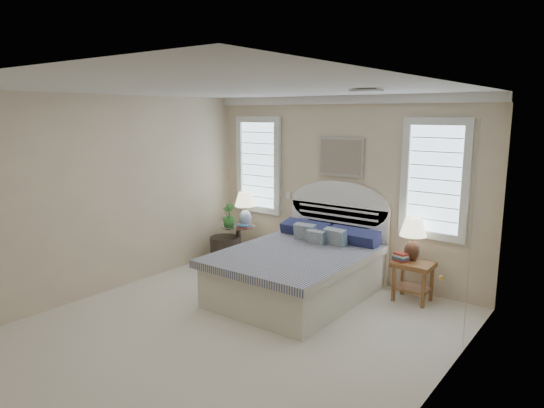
% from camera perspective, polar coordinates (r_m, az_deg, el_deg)
% --- Properties ---
extents(floor, '(4.50, 5.00, 0.01)m').
position_cam_1_polar(floor, '(5.72, -4.94, -14.77)').
color(floor, beige).
rests_on(floor, ground).
extents(ceiling, '(4.50, 5.00, 0.01)m').
position_cam_1_polar(ceiling, '(5.18, -5.43, 13.34)').
color(ceiling, silver).
rests_on(ceiling, wall_back).
extents(wall_back, '(4.50, 0.02, 2.70)m').
position_cam_1_polar(wall_back, '(7.30, 8.12, 1.86)').
color(wall_back, beige).
rests_on(wall_back, floor).
extents(wall_left, '(0.02, 5.00, 2.70)m').
position_cam_1_polar(wall_left, '(6.98, -19.00, 0.98)').
color(wall_left, beige).
rests_on(wall_left, floor).
extents(wall_right, '(0.02, 5.00, 2.70)m').
position_cam_1_polar(wall_right, '(4.16, 18.55, -5.29)').
color(wall_right, beige).
rests_on(wall_right, floor).
extents(crown_molding, '(4.50, 0.08, 0.12)m').
position_cam_1_polar(crown_molding, '(7.18, 8.23, 12.05)').
color(crown_molding, white).
rests_on(crown_molding, wall_back).
extents(hvac_vent, '(0.30, 0.20, 0.02)m').
position_cam_1_polar(hvac_vent, '(5.16, 11.05, 12.98)').
color(hvac_vent, '#B2B2B2').
rests_on(hvac_vent, ceiling).
extents(switch_plate, '(0.08, 0.01, 0.12)m').
position_cam_1_polar(switch_plate, '(7.82, 1.93, 1.06)').
color(switch_plate, white).
rests_on(switch_plate, wall_back).
extents(window_left, '(0.90, 0.06, 1.60)m').
position_cam_1_polar(window_left, '(8.11, -1.55, 4.62)').
color(window_left, silver).
rests_on(window_left, wall_back).
extents(window_right, '(0.90, 0.06, 1.60)m').
position_cam_1_polar(window_right, '(6.69, 18.63, 2.77)').
color(window_right, silver).
rests_on(window_right, wall_back).
extents(painting, '(0.74, 0.04, 0.58)m').
position_cam_1_polar(painting, '(7.21, 8.06, 5.52)').
color(painting, silver).
rests_on(painting, wall_back).
extents(closet_door, '(0.02, 1.80, 2.40)m').
position_cam_1_polar(closet_door, '(5.33, 22.42, -3.79)').
color(closet_door, silver).
rests_on(closet_door, floor).
extents(bed, '(1.72, 2.28, 1.47)m').
position_cam_1_polar(bed, '(6.65, 3.49, -7.47)').
color(bed, silver).
rests_on(bed, floor).
extents(side_table_left, '(0.56, 0.56, 0.63)m').
position_cam_1_polar(side_table_left, '(8.07, -3.97, -4.21)').
color(side_table_left, black).
rests_on(side_table_left, floor).
extents(nightstand_right, '(0.50, 0.40, 0.53)m').
position_cam_1_polar(nightstand_right, '(6.69, 16.28, -7.80)').
color(nightstand_right, brown).
rests_on(nightstand_right, floor).
extents(floor_pot, '(0.57, 0.57, 0.45)m').
position_cam_1_polar(floor_pot, '(8.08, -5.55, -5.40)').
color(floor_pot, black).
rests_on(floor_pot, floor).
extents(lamp_left, '(0.41, 0.41, 0.55)m').
position_cam_1_polar(lamp_left, '(7.95, -3.18, -0.12)').
color(lamp_left, white).
rests_on(lamp_left, side_table_left).
extents(lamp_right, '(0.45, 0.45, 0.57)m').
position_cam_1_polar(lamp_right, '(6.66, 16.25, -3.45)').
color(lamp_right, black).
rests_on(lamp_right, nightstand_right).
extents(potted_plant, '(0.23, 0.23, 0.38)m').
position_cam_1_polar(potted_plant, '(7.89, -5.11, -1.35)').
color(potted_plant, '#2D6D2B').
rests_on(potted_plant, side_table_left).
extents(books_left, '(0.23, 0.20, 0.05)m').
position_cam_1_polar(books_left, '(7.80, -3.38, -2.67)').
color(books_left, maroon).
rests_on(books_left, side_table_left).
extents(books_right, '(0.24, 0.21, 0.11)m').
position_cam_1_polar(books_right, '(6.66, 14.92, -6.06)').
color(books_right, maroon).
rests_on(books_right, nightstand_right).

